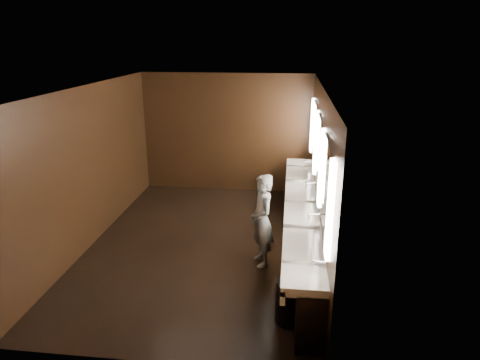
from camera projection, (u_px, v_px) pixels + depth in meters
name	position (u px, v px, depth m)	size (l,w,h in m)	color
floor	(203.00, 244.00, 7.77)	(6.00, 6.00, 0.00)	black
ceiling	(198.00, 88.00, 6.88)	(4.00, 6.00, 0.02)	#2D2D2B
wall_back	(227.00, 133.00, 10.15)	(4.00, 0.02, 2.80)	black
wall_front	(143.00, 255.00, 4.50)	(4.00, 0.02, 2.80)	black
wall_left	(90.00, 167.00, 7.55)	(0.02, 6.00, 2.80)	black
wall_right	(319.00, 175.00, 7.10)	(0.02, 6.00, 2.80)	black
sink_counter	(304.00, 224.00, 7.42)	(0.55, 5.40, 1.01)	black
mirror_band	(319.00, 154.00, 6.99)	(0.06, 5.03, 1.15)	white
person	(262.00, 220.00, 6.88)	(0.56, 0.37, 1.54)	#83A6C4
trash_bin	(290.00, 302.00, 5.58)	(0.38, 0.38, 0.59)	black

